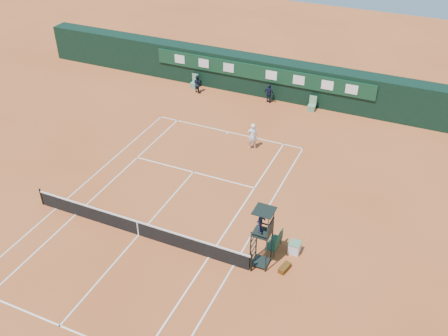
{
  "coord_description": "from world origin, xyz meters",
  "views": [
    {
      "loc": [
        12.21,
        -16.29,
        17.85
      ],
      "look_at": [
        2.29,
        6.0,
        1.2
      ],
      "focal_mm": 40.0,
      "sensor_mm": 36.0,
      "label": 1
    }
  ],
  "objects_px": {
    "player_bench": "(276,241)",
    "umpire_chair": "(262,226)",
    "cooler": "(295,247)",
    "tennis_net": "(138,228)",
    "player": "(252,136)"
  },
  "relations": [
    {
      "from": "cooler",
      "to": "player",
      "type": "height_order",
      "value": "player"
    },
    {
      "from": "tennis_net",
      "to": "umpire_chair",
      "type": "distance_m",
      "value": 6.94
    },
    {
      "from": "player_bench",
      "to": "umpire_chair",
      "type": "bearing_deg",
      "value": -107.02
    },
    {
      "from": "player",
      "to": "umpire_chair",
      "type": "bearing_deg",
      "value": 83.63
    },
    {
      "from": "cooler",
      "to": "tennis_net",
      "type": "bearing_deg",
      "value": -165.11
    },
    {
      "from": "umpire_chair",
      "to": "cooler",
      "type": "relative_size",
      "value": 5.3
    },
    {
      "from": "player_bench",
      "to": "player",
      "type": "relative_size",
      "value": 0.64
    },
    {
      "from": "player_bench",
      "to": "cooler",
      "type": "xyz_separation_m",
      "value": [
        0.92,
        0.25,
        -0.27
      ]
    },
    {
      "from": "player_bench",
      "to": "cooler",
      "type": "height_order",
      "value": "player_bench"
    },
    {
      "from": "tennis_net",
      "to": "player",
      "type": "height_order",
      "value": "player"
    },
    {
      "from": "cooler",
      "to": "umpire_chair",
      "type": "bearing_deg",
      "value": -131.45
    },
    {
      "from": "umpire_chair",
      "to": "cooler",
      "type": "bearing_deg",
      "value": 48.55
    },
    {
      "from": "tennis_net",
      "to": "player",
      "type": "bearing_deg",
      "value": 77.58
    },
    {
      "from": "tennis_net",
      "to": "player",
      "type": "relative_size",
      "value": 6.89
    },
    {
      "from": "umpire_chair",
      "to": "player",
      "type": "distance_m",
      "value": 10.93
    }
  ]
}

